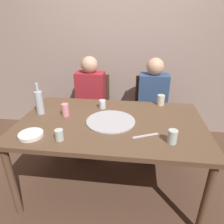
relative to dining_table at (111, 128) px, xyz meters
The scene contains 16 objects.
ground_plane 0.68m from the dining_table, ahead, with size 8.00×8.00×0.00m, color #513828.
back_wall 1.44m from the dining_table, 90.00° to the left, with size 6.00×0.10×2.60m, color gray.
dining_table is the anchor object (origin of this frame).
pizza_tray 0.08m from the dining_table, 92.10° to the right, with size 0.44×0.44×0.01m, color #ADADB2.
wine_bottle 0.73m from the dining_table, behind, with size 0.07×0.07×0.31m.
tumbler_near 0.59m from the dining_table, 30.12° to the right, with size 0.07×0.07×0.11m, color #B7C6BC.
tumbler_far 0.33m from the dining_table, 113.99° to the left, with size 0.07×0.07×0.09m, color silver.
wine_glass 0.51m from the dining_table, 134.66° to the right, with size 0.07×0.07×0.09m, color #B7C6BC.
short_glass 0.66m from the dining_table, 42.38° to the left, with size 0.08×0.08×0.11m, color beige.
soda_can 0.46m from the dining_table, behind, with size 0.07×0.07×0.12m, color pink.
plate_stack 0.69m from the dining_table, 150.64° to the right, with size 0.19×0.19×0.03m, color white.
table_knife 0.38m from the dining_table, 35.54° to the right, with size 0.22×0.02×0.01m, color #B7B7BC.
chair_left 0.99m from the dining_table, 112.62° to the left, with size 0.44×0.44×0.90m.
chair_right 1.01m from the dining_table, 64.91° to the left, with size 0.44×0.44×0.90m.
guest_in_sweater 0.84m from the dining_table, 116.58° to the left, with size 0.36×0.56×1.17m.
guest_in_beanie 0.87m from the dining_table, 60.66° to the left, with size 0.36×0.56×1.17m.
Camera 1 is at (0.21, -1.62, 1.61)m, focal length 32.59 mm.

